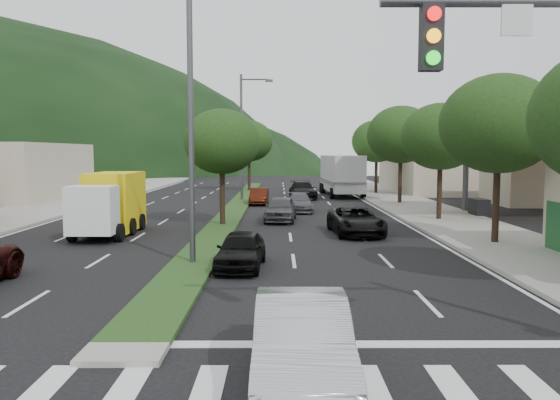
{
  "coord_description": "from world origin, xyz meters",
  "views": [
    {
      "loc": [
        2.96,
        -10.53,
        3.88
      ],
      "look_at": [
        3.02,
        13.21,
        1.8
      ],
      "focal_mm": 35.0,
      "sensor_mm": 36.0,
      "label": 1
    }
  ],
  "objects_px": {
    "tree_r_c": "(441,137)",
    "motorhome": "(341,174)",
    "tree_r_b": "(499,124)",
    "tree_r_e": "(377,141)",
    "car_queue_e": "(281,209)",
    "box_truck": "(111,205)",
    "tree_med_far": "(249,141)",
    "sedan_silver": "(302,342)",
    "streetlight_mid": "(244,131)",
    "car_queue_a": "(241,250)",
    "tree_r_d": "(401,135)",
    "tree_med_near": "(222,142)",
    "car_queue_c": "(259,196)",
    "streetlight_near": "(197,101)",
    "car_queue_d": "(356,221)",
    "car_queue_b": "(299,203)",
    "car_queue_f": "(303,190)"
  },
  "relations": [
    {
      "from": "car_queue_e",
      "to": "box_truck",
      "type": "height_order",
      "value": "box_truck"
    },
    {
      "from": "tree_med_far",
      "to": "sedan_silver",
      "type": "xyz_separation_m",
      "value": [
        3.35,
        -45.72,
        -4.27
      ]
    },
    {
      "from": "tree_r_c",
      "to": "car_queue_a",
      "type": "distance_m",
      "value": 16.7
    },
    {
      "from": "tree_med_far",
      "to": "car_queue_f",
      "type": "relative_size",
      "value": 1.4
    },
    {
      "from": "tree_r_b",
      "to": "car_queue_b",
      "type": "xyz_separation_m",
      "value": [
        -7.68,
        13.04,
        -4.44
      ]
    },
    {
      "from": "tree_r_c",
      "to": "streetlight_near",
      "type": "distance_m",
      "value": 16.85
    },
    {
      "from": "tree_r_b",
      "to": "tree_med_near",
      "type": "relative_size",
      "value": 1.15
    },
    {
      "from": "motorhome",
      "to": "car_queue_b",
      "type": "bearing_deg",
      "value": -110.47
    },
    {
      "from": "streetlight_mid",
      "to": "car_queue_b",
      "type": "height_order",
      "value": "streetlight_mid"
    },
    {
      "from": "sedan_silver",
      "to": "car_queue_a",
      "type": "bearing_deg",
      "value": 100.28
    },
    {
      "from": "car_queue_b",
      "to": "streetlight_mid",
      "type": "bearing_deg",
      "value": 117.34
    },
    {
      "from": "tree_r_e",
      "to": "tree_med_near",
      "type": "relative_size",
      "value": 1.11
    },
    {
      "from": "tree_med_far",
      "to": "car_queue_d",
      "type": "bearing_deg",
      "value": -77.14
    },
    {
      "from": "tree_med_near",
      "to": "streetlight_mid",
      "type": "height_order",
      "value": "streetlight_mid"
    },
    {
      "from": "tree_r_e",
      "to": "car_queue_e",
      "type": "xyz_separation_m",
      "value": [
        -8.93,
        -19.96,
        -4.19
      ]
    },
    {
      "from": "tree_r_d",
      "to": "streetlight_near",
      "type": "height_order",
      "value": "streetlight_near"
    },
    {
      "from": "tree_r_b",
      "to": "box_truck",
      "type": "xyz_separation_m",
      "value": [
        -16.97,
        3.12,
        -3.66
      ]
    },
    {
      "from": "streetlight_mid",
      "to": "sedan_silver",
      "type": "height_order",
      "value": "streetlight_mid"
    },
    {
      "from": "tree_med_near",
      "to": "car_queue_f",
      "type": "relative_size",
      "value": 1.22
    },
    {
      "from": "tree_med_near",
      "to": "car_queue_f",
      "type": "xyz_separation_m",
      "value": [
        4.97,
        17.04,
        -3.71
      ]
    },
    {
      "from": "streetlight_mid",
      "to": "tree_r_d",
      "type": "bearing_deg",
      "value": -14.27
    },
    {
      "from": "motorhome",
      "to": "car_queue_d",
      "type": "bearing_deg",
      "value": -97.61
    },
    {
      "from": "tree_r_b",
      "to": "sedan_silver",
      "type": "relative_size",
      "value": 1.56
    },
    {
      "from": "box_truck",
      "to": "tree_r_e",
      "type": "bearing_deg",
      "value": -124.34
    },
    {
      "from": "tree_r_b",
      "to": "tree_r_e",
      "type": "xyz_separation_m",
      "value": [
        0.0,
        28.0,
        -0.14
      ]
    },
    {
      "from": "tree_med_far",
      "to": "streetlight_mid",
      "type": "height_order",
      "value": "streetlight_mid"
    },
    {
      "from": "tree_r_c",
      "to": "motorhome",
      "type": "relative_size",
      "value": 0.68
    },
    {
      "from": "tree_med_far",
      "to": "car_queue_a",
      "type": "bearing_deg",
      "value": -87.34
    },
    {
      "from": "box_truck",
      "to": "motorhome",
      "type": "height_order",
      "value": "motorhome"
    },
    {
      "from": "car_queue_c",
      "to": "car_queue_e",
      "type": "relative_size",
      "value": 0.89
    },
    {
      "from": "car_queue_d",
      "to": "tree_r_d",
      "type": "bearing_deg",
      "value": 66.16
    },
    {
      "from": "box_truck",
      "to": "streetlight_mid",
      "type": "bearing_deg",
      "value": -106.19
    },
    {
      "from": "car_queue_e",
      "to": "motorhome",
      "type": "xyz_separation_m",
      "value": [
        5.52,
        18.4,
        1.21
      ]
    },
    {
      "from": "streetlight_mid",
      "to": "car_queue_a",
      "type": "relative_size",
      "value": 2.73
    },
    {
      "from": "car_queue_f",
      "to": "tree_r_c",
      "type": "bearing_deg",
      "value": -68.86
    },
    {
      "from": "car_queue_d",
      "to": "car_queue_c",
      "type": "bearing_deg",
      "value": 104.79
    },
    {
      "from": "tree_r_d",
      "to": "tree_med_far",
      "type": "xyz_separation_m",
      "value": [
        -12.0,
        14.0,
        -0.17
      ]
    },
    {
      "from": "tree_r_d",
      "to": "car_queue_c",
      "type": "distance_m",
      "value": 11.45
    },
    {
      "from": "tree_r_e",
      "to": "car_queue_f",
      "type": "height_order",
      "value": "tree_r_e"
    },
    {
      "from": "car_queue_a",
      "to": "car_queue_c",
      "type": "height_order",
      "value": "car_queue_a"
    },
    {
      "from": "tree_r_e",
      "to": "box_truck",
      "type": "distance_m",
      "value": 30.32
    },
    {
      "from": "tree_med_far",
      "to": "streetlight_near",
      "type": "relative_size",
      "value": 0.69
    },
    {
      "from": "streetlight_mid",
      "to": "sedan_silver",
      "type": "distance_m",
      "value": 35.2
    },
    {
      "from": "car_queue_b",
      "to": "car_queue_d",
      "type": "bearing_deg",
      "value": -77.08
    },
    {
      "from": "tree_r_c",
      "to": "tree_r_b",
      "type": "bearing_deg",
      "value": -90.0
    },
    {
      "from": "tree_r_c",
      "to": "car_queue_b",
      "type": "relative_size",
      "value": 1.58
    },
    {
      "from": "car_queue_e",
      "to": "tree_r_d",
      "type": "bearing_deg",
      "value": 52.8
    },
    {
      "from": "tree_r_b",
      "to": "tree_med_far",
      "type": "distance_m",
      "value": 34.18
    },
    {
      "from": "tree_r_d",
      "to": "streetlight_near",
      "type": "xyz_separation_m",
      "value": [
        -11.79,
        -22.0,
        0.4
      ]
    },
    {
      "from": "streetlight_mid",
      "to": "car_queue_b",
      "type": "bearing_deg",
      "value": -62.67
    }
  ]
}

